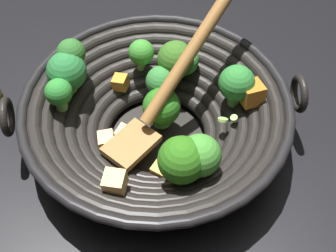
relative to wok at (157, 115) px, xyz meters
name	(u,v)px	position (x,y,z in m)	size (l,w,h in m)	color
ground_plane	(157,142)	(0.00, 0.00, -0.06)	(4.00, 4.00, 0.00)	black
wok	(157,115)	(0.00, 0.00, 0.00)	(0.41, 0.37, 0.21)	black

